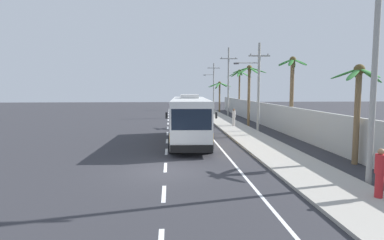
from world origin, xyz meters
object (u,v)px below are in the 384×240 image
object	(u,v)px
utility_pole_mid	(258,85)
utility_pole_nearest	(375,61)
utility_pole_far	(228,81)
palm_third	(240,80)
coach_bus_foreground	(190,118)
palm_second	(292,82)
motorcycle_beside_bus	(202,120)
palm_fourth	(358,95)
pedestrian_midwalk	(234,117)
pedestrian_near_kerb	(380,172)
palm_farthest	(249,83)
palm_nearest	(219,89)
utility_pole_distant	(213,85)

from	to	relation	value
utility_pole_mid	utility_pole_nearest	bearing A→B (deg)	-88.97
utility_pole_far	palm_third	xyz separation A→B (m)	(2.01, 1.81, 0.11)
coach_bus_foreground	palm_second	distance (m)	10.15
motorcycle_beside_bus	palm_fourth	world-z (taller)	palm_fourth
coach_bus_foreground	pedestrian_midwalk	size ratio (longest dim) A/B	6.33
coach_bus_foreground	utility_pole_far	distance (m)	23.18
utility_pole_far	pedestrian_midwalk	bearing A→B (deg)	-97.68
motorcycle_beside_bus	pedestrian_near_kerb	bearing A→B (deg)	-80.01
pedestrian_near_kerb	utility_pole_far	size ratio (longest dim) A/B	0.18
pedestrian_midwalk	palm_farthest	distance (m)	4.21
palm_second	utility_pole_far	bearing A→B (deg)	96.91
utility_pole_nearest	palm_nearest	world-z (taller)	utility_pole_nearest
coach_bus_foreground	utility_pole_distant	size ratio (longest dim) A/B	1.28
coach_bus_foreground	utility_pole_nearest	bearing A→B (deg)	-57.98
utility_pole_mid	utility_pole_far	xyz separation A→B (m)	(0.27, 16.48, 0.72)
motorcycle_beside_bus	palm_farthest	xyz separation A→B (m)	(5.07, 0.36, 4.03)
pedestrian_midwalk	palm_fourth	bearing A→B (deg)	131.83
pedestrian_midwalk	utility_pole_distant	distance (m)	29.46
utility_pole_mid	palm_farthest	distance (m)	4.99
utility_pole_distant	palm_nearest	world-z (taller)	utility_pole_distant
pedestrian_midwalk	palm_second	distance (m)	7.75
utility_pole_mid	utility_pole_distant	bearing A→B (deg)	89.43
coach_bus_foreground	utility_pole_distant	world-z (taller)	utility_pole_distant
palm_nearest	palm_second	distance (m)	27.68
utility_pole_mid	palm_second	bearing A→B (deg)	-37.17
utility_pole_mid	palm_farthest	size ratio (longest dim) A/B	1.25
pedestrian_midwalk	utility_pole_distant	xyz separation A→B (m)	(1.76, 29.17, 3.70)
utility_pole_distant	palm_nearest	distance (m)	7.29
pedestrian_midwalk	palm_nearest	world-z (taller)	palm_nearest
palm_second	palm_farthest	xyz separation A→B (m)	(-2.08, 6.86, 0.08)
utility_pole_nearest	utility_pole_distant	size ratio (longest dim) A/B	1.11
utility_pole_far	utility_pole_distant	distance (m)	16.48
palm_nearest	palm_farthest	xyz separation A→B (m)	(-0.00, -20.74, 0.67)
palm_fourth	coach_bus_foreground	bearing A→B (deg)	138.27
palm_fourth	pedestrian_midwalk	bearing A→B (deg)	100.97
palm_farthest	utility_pole_mid	bearing A→B (deg)	-94.83
coach_bus_foreground	utility_pole_mid	world-z (taller)	utility_pole_mid
pedestrian_midwalk	utility_pole_nearest	size ratio (longest dim) A/B	0.18
palm_farthest	utility_pole_distant	bearing A→B (deg)	90.19
utility_pole_far	palm_second	bearing A→B (deg)	-83.09
palm_nearest	motorcycle_beside_bus	bearing A→B (deg)	-103.53
coach_bus_foreground	motorcycle_beside_bus	xyz separation A→B (m)	(1.97, 10.02, -1.21)
palm_farthest	motorcycle_beside_bus	bearing A→B (deg)	-175.89
utility_pole_far	palm_farthest	size ratio (longest dim) A/B	1.50
coach_bus_foreground	utility_pole_distant	distance (m)	39.10
palm_nearest	palm_fourth	world-z (taller)	palm_fourth
utility_pole_mid	palm_fourth	bearing A→B (deg)	-82.05
coach_bus_foreground	palm_second	bearing A→B (deg)	21.09
pedestrian_midwalk	utility_pole_distant	world-z (taller)	utility_pole_distant
utility_pole_distant	palm_farthest	size ratio (longest dim) A/B	1.36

